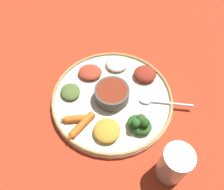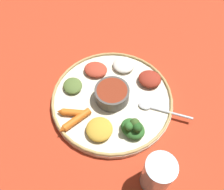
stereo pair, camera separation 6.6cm
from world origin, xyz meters
name	(u,v)px [view 2 (the right image)]	position (x,y,z in m)	size (l,w,h in m)	color
ground_plane	(112,101)	(0.00, 0.00, 0.00)	(2.40, 2.40, 0.00)	#B7381E
platter	(112,99)	(0.00, 0.00, 0.01)	(0.34, 0.34, 0.02)	beige
platter_rim	(112,97)	(0.00, 0.00, 0.02)	(0.34, 0.34, 0.01)	tan
center_bowl	(112,94)	(0.00, 0.00, 0.04)	(0.10, 0.10, 0.04)	#4C4742
spoon	(156,109)	(-0.06, 0.11, 0.02)	(0.09, 0.14, 0.01)	silver
greens_pile	(133,128)	(0.03, 0.11, 0.04)	(0.06, 0.07, 0.05)	#2D6628
carrot_near_spoon	(72,113)	(0.12, -0.04, 0.03)	(0.06, 0.07, 0.02)	orange
carrot_outer	(75,121)	(0.12, -0.01, 0.03)	(0.10, 0.02, 0.02)	orange
mound_lentil_yellow	(99,129)	(0.09, 0.05, 0.03)	(0.07, 0.07, 0.02)	gold
mound_collards	(73,86)	(0.06, -0.10, 0.03)	(0.06, 0.05, 0.02)	#567033
mound_beet	(150,79)	(-0.12, 0.03, 0.03)	(0.07, 0.06, 0.03)	maroon
mound_berbere_red	(96,70)	(-0.03, -0.10, 0.03)	(0.07, 0.06, 0.02)	#B73D28
mound_rice_white	(124,65)	(-0.10, -0.06, 0.03)	(0.06, 0.07, 0.02)	silver
drinking_glass	(157,175)	(0.08, 0.23, 0.05)	(0.07, 0.07, 0.11)	silver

